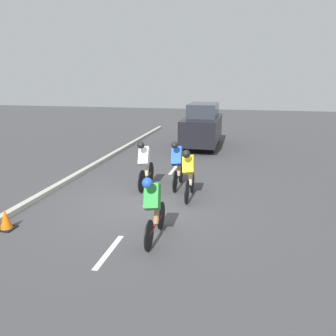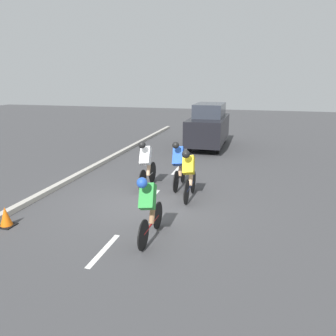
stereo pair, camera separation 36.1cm
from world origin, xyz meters
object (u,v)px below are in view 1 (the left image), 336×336
object	(u,v)px
cyclist_blue	(177,163)
cyclist_yellow	(189,173)
traffic_cone	(6,220)
cyclist_green	(153,206)
support_car	(202,125)
cyclist_white	(145,163)

from	to	relation	value
cyclist_blue	cyclist_yellow	xyz separation A→B (m)	(-0.52, 0.92, -0.02)
cyclist_yellow	traffic_cone	size ratio (longest dim) A/B	3.43
cyclist_green	support_car	distance (m)	10.43
cyclist_blue	cyclist_yellow	bearing A→B (deg)	119.73
cyclist_green	traffic_cone	distance (m)	3.55
traffic_cone	cyclist_blue	bearing A→B (deg)	-130.44
cyclist_green	cyclist_white	size ratio (longest dim) A/B	0.98
cyclist_white	support_car	distance (m)	7.12
cyclist_blue	traffic_cone	bearing A→B (deg)	49.56
cyclist_green	support_car	size ratio (longest dim) A/B	0.38
cyclist_green	cyclist_white	xyz separation A→B (m)	(1.20, -3.37, 0.03)
cyclist_yellow	cyclist_blue	bearing A→B (deg)	-60.27
cyclist_green	cyclist_yellow	distance (m)	2.73
support_car	traffic_cone	world-z (taller)	support_car
cyclist_yellow	support_car	distance (m)	7.73
cyclist_blue	support_car	xyz separation A→B (m)	(0.04, -6.79, 0.29)
cyclist_blue	support_car	bearing A→B (deg)	-89.68
cyclist_green	cyclist_blue	xyz separation A→B (m)	(0.20, -3.63, 0.02)
traffic_cone	cyclist_white	bearing A→B (deg)	-122.48
support_car	traffic_cone	distance (m)	11.19
cyclist_green	cyclist_yellow	bearing A→B (deg)	-96.84
cyclist_white	cyclist_green	bearing A→B (deg)	109.60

